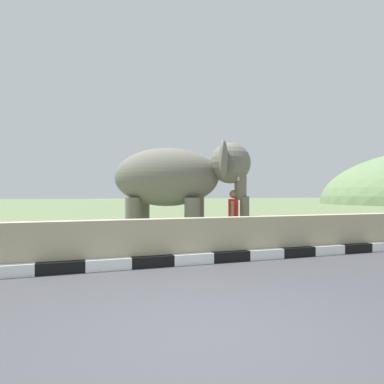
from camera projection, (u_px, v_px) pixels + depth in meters
ground_plane at (216, 337)px, 3.70m from camera, size 220.00×220.00×0.00m
asphalt_road at (216, 336)px, 3.70m from camera, size 120.00×7.15×0.01m
striped_curb at (131, 263)px, 7.01m from camera, size 16.20×0.20×0.24m
barrier_parapet at (229, 238)px, 8.06m from camera, size 28.00×0.36×1.00m
elephant at (178, 179)px, 9.93m from camera, size 3.98×3.38×3.00m
person_handler at (233, 216)px, 9.69m from camera, size 0.43×0.61×1.66m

